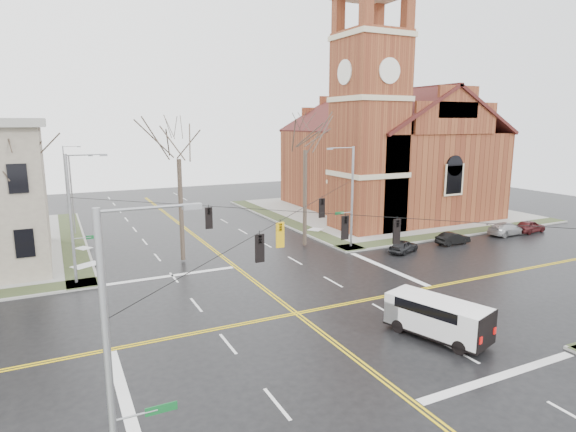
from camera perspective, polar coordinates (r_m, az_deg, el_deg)
name	(u,v)px	position (r m, az deg, el deg)	size (l,w,h in m)	color
ground	(296,313)	(29.29, 1.00, -11.48)	(120.00, 120.00, 0.00)	black
sidewalks	(296,312)	(29.26, 1.00, -11.34)	(80.00, 80.00, 0.17)	gray
road_markings	(296,313)	(29.29, 1.00, -11.46)	(100.00, 100.00, 0.01)	gold
church	(383,145)	(61.43, 11.16, 8.24)	(24.28, 27.48, 27.50)	maroon
signal_pole_ne	(351,194)	(43.20, 7.42, 2.61)	(2.75, 0.22, 9.00)	gray
signal_pole_nw	(73,215)	(36.11, -24.08, 0.08)	(2.75, 0.22, 9.00)	gray
signal_pole_sw	(115,363)	(14.07, -19.78, -16.12)	(2.75, 0.22, 9.00)	gray
span_wires	(297,212)	(27.52, 1.04, 0.54)	(23.02, 23.02, 0.03)	black
traffic_signals	(302,227)	(27.09, 1.68, -1.25)	(8.21, 8.26, 1.30)	black
streetlight_north_a	(73,191)	(52.51, -24.11, 2.70)	(2.30, 0.20, 8.00)	gray
streetlight_north_b	(66,173)	(72.39, -24.80, 4.68)	(2.30, 0.20, 8.00)	gray
cargo_van	(434,315)	(27.11, 16.87, -11.11)	(3.64, 5.75, 2.05)	white
parked_car_a	(404,246)	(43.34, 13.55, -3.50)	(1.34, 3.32, 1.13)	black
parked_car_b	(453,238)	(47.51, 18.96, -2.52)	(1.20, 3.45, 1.14)	black
parked_car_c	(507,229)	(53.44, 24.54, -1.38)	(1.80, 4.42, 1.28)	#ABABAD
parked_car_d	(529,226)	(55.61, 26.70, -1.10)	(1.54, 3.84, 1.31)	#471416
tree_nw_far	(17,168)	(37.99, -29.45, 4.95)	(4.00, 4.00, 11.22)	#3A3025
tree_nw_near	(179,152)	(39.05, -12.85, 7.39)	(4.00, 4.00, 12.33)	#3A3025
tree_ne	(305,144)	(43.04, 2.06, 8.57)	(4.00, 4.00, 12.96)	#3A3025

